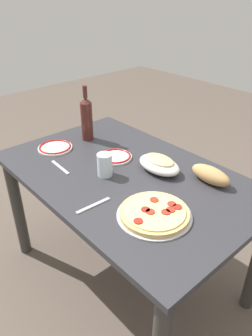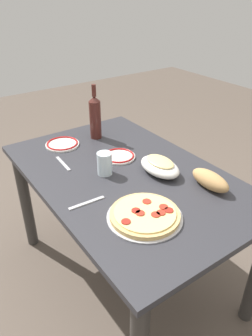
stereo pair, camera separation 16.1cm
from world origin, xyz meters
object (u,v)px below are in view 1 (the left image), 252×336
object	(u,v)px
pepperoni_pizza	(154,213)
water_glass	(105,165)
baked_pasta_dish	(159,164)
bread_loaf	(211,175)
side_plate_far	(115,157)
side_plate_near	(55,147)
dining_table	(126,193)
wine_bottle	(87,118)

from	to	relation	value
pepperoni_pizza	water_glass	bearing A→B (deg)	-7.28
baked_pasta_dish	water_glass	world-z (taller)	water_glass
baked_pasta_dish	bread_loaf	xyz separation A→B (m)	(-0.24, -0.11, -0.00)
side_plate_far	bread_loaf	bearing A→B (deg)	-159.37
water_glass	side_plate_near	xyz separation A→B (m)	(0.42, 0.04, -0.05)
dining_table	water_glass	distance (m)	0.21
wine_bottle	side_plate_near	distance (m)	0.26
side_plate_near	wine_bottle	bearing A→B (deg)	-94.54
wine_bottle	water_glass	xyz separation A→B (m)	(-0.40, 0.18, -0.08)
side_plate_near	bread_loaf	size ratio (longest dim) A/B	0.94
wine_bottle	bread_loaf	bearing A→B (deg)	-169.09
baked_pasta_dish	bread_loaf	world-z (taller)	bread_loaf
bread_loaf	pepperoni_pizza	bearing A→B (deg)	90.49
wine_bottle	side_plate_near	world-z (taller)	wine_bottle
wine_bottle	bread_loaf	world-z (taller)	wine_bottle
dining_table	side_plate_far	size ratio (longest dim) A/B	7.39
dining_table	wine_bottle	world-z (taller)	wine_bottle
wine_bottle	side_plate_near	size ratio (longest dim) A/B	1.68
dining_table	wine_bottle	xyz separation A→B (m)	(0.46, -0.10, 0.26)
side_plate_far	baked_pasta_dish	bearing A→B (deg)	-162.76
water_glass	side_plate_near	world-z (taller)	water_glass
side_plate_near	side_plate_far	size ratio (longest dim) A/B	1.09
wine_bottle	water_glass	bearing A→B (deg)	155.32
pepperoni_pizza	wine_bottle	world-z (taller)	wine_bottle
side_plate_near	bread_loaf	distance (m)	0.89
dining_table	side_plate_far	bearing A→B (deg)	-21.78
side_plate_near	side_plate_far	xyz separation A→B (m)	(-0.32, -0.19, 0.00)
dining_table	side_plate_near	bearing A→B (deg)	14.72
dining_table	side_plate_near	xyz separation A→B (m)	(0.48, 0.13, 0.13)
dining_table	pepperoni_pizza	world-z (taller)	pepperoni_pizza
water_glass	side_plate_far	world-z (taller)	water_glass
pepperoni_pizza	side_plate_near	world-z (taller)	pepperoni_pizza
water_glass	bread_loaf	distance (m)	0.51
dining_table	pepperoni_pizza	distance (m)	0.39
pepperoni_pizza	side_plate_near	size ratio (longest dim) A/B	1.59
dining_table	water_glass	xyz separation A→B (m)	(0.06, 0.09, 0.18)
wine_bottle	side_plate_far	world-z (taller)	wine_bottle
dining_table	water_glass	world-z (taller)	water_glass
pepperoni_pizza	side_plate_near	distance (m)	0.81
dining_table	side_plate_far	distance (m)	0.21
dining_table	pepperoni_pizza	size ratio (longest dim) A/B	4.24
baked_pasta_dish	bread_loaf	distance (m)	0.26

